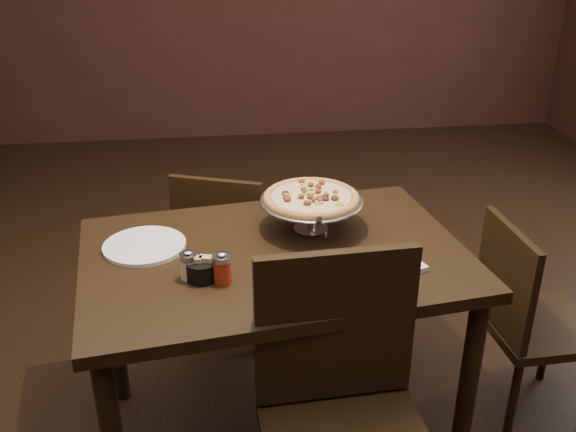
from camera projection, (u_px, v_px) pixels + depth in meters
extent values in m
cube|color=black|center=(254.00, 422.00, 2.50)|extent=(6.00, 7.00, 0.02)
cube|color=black|center=(275.00, 258.00, 2.11)|extent=(1.34, 0.98, 0.04)
cylinder|color=black|center=(467.00, 391.00, 2.10)|extent=(0.06, 0.06, 0.74)
cylinder|color=black|center=(113.00, 320.00, 2.46)|extent=(0.06, 0.06, 0.74)
cylinder|color=black|center=(385.00, 282.00, 2.71)|extent=(0.06, 0.06, 0.74)
cylinder|color=#AEAEB5|center=(311.00, 229.00, 2.25)|extent=(0.12, 0.12, 0.01)
cylinder|color=#AEAEB5|center=(311.00, 215.00, 2.23)|extent=(0.03, 0.03, 0.10)
cylinder|color=#AEAEB5|center=(311.00, 202.00, 2.21)|extent=(0.09, 0.09, 0.01)
cylinder|color=#9A9A9F|center=(311.00, 201.00, 2.20)|extent=(0.35, 0.35, 0.01)
torus|color=#9A9A9F|center=(311.00, 200.00, 2.20)|extent=(0.36, 0.36, 0.01)
cylinder|color=#AA6733|center=(311.00, 199.00, 2.20)|extent=(0.32, 0.32, 0.01)
torus|color=#AA6733|center=(311.00, 198.00, 2.20)|extent=(0.33, 0.33, 0.03)
cylinder|color=tan|center=(311.00, 197.00, 2.20)|extent=(0.28, 0.28, 0.01)
cylinder|color=beige|center=(189.00, 268.00, 1.94)|extent=(0.05, 0.05, 0.07)
cylinder|color=#AEAEB5|center=(188.00, 256.00, 1.92)|extent=(0.05, 0.05, 0.02)
ellipsoid|color=#AEAEB5|center=(188.00, 252.00, 1.92)|extent=(0.03, 0.03, 0.01)
cylinder|color=maroon|center=(222.00, 271.00, 1.92)|extent=(0.05, 0.05, 0.07)
cylinder|color=#AEAEB5|center=(222.00, 258.00, 1.90)|extent=(0.06, 0.06, 0.02)
ellipsoid|color=#AEAEB5|center=(222.00, 254.00, 1.89)|extent=(0.03, 0.03, 0.01)
cylinder|color=black|center=(202.00, 270.00, 1.94)|extent=(0.10, 0.10, 0.06)
cube|color=tan|center=(196.00, 266.00, 1.93)|extent=(0.04, 0.04, 0.07)
cube|color=tan|center=(206.00, 266.00, 1.93)|extent=(0.04, 0.04, 0.07)
cube|color=silver|center=(395.00, 264.00, 2.02)|extent=(0.19, 0.19, 0.02)
cylinder|color=white|center=(145.00, 246.00, 2.13)|extent=(0.27, 0.27, 0.01)
cylinder|color=white|center=(335.00, 283.00, 1.92)|extent=(0.24, 0.24, 0.01)
cone|color=#AEAEB5|center=(320.00, 217.00, 2.08)|extent=(0.14, 0.14, 0.00)
cylinder|color=black|center=(320.00, 216.00, 2.07)|extent=(0.05, 0.13, 0.02)
cube|color=black|center=(232.00, 254.00, 2.88)|extent=(0.50, 0.50, 0.04)
cube|color=black|center=(217.00, 225.00, 2.62)|extent=(0.37, 0.16, 0.40)
cylinder|color=black|center=(275.00, 280.00, 3.07)|extent=(0.03, 0.03, 0.38)
cylinder|color=black|center=(213.00, 272.00, 3.14)|extent=(0.03, 0.03, 0.38)
cylinder|color=black|center=(257.00, 317.00, 2.80)|extent=(0.03, 0.03, 0.38)
cylinder|color=black|center=(190.00, 307.00, 2.86)|extent=(0.03, 0.03, 0.38)
cube|color=black|center=(336.00, 327.00, 1.79)|extent=(0.46, 0.05, 0.48)
cube|color=black|center=(540.00, 327.00, 2.39)|extent=(0.39, 0.39, 0.04)
cube|color=black|center=(506.00, 279.00, 2.27)|extent=(0.04, 0.38, 0.40)
cylinder|color=black|center=(547.00, 342.00, 2.64)|extent=(0.03, 0.03, 0.37)
cylinder|color=black|center=(513.00, 402.00, 2.32)|extent=(0.03, 0.03, 0.37)
cylinder|color=black|center=(477.00, 350.00, 2.59)|extent=(0.03, 0.03, 0.37)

